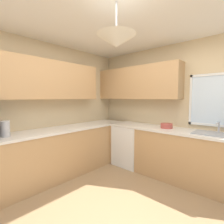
{
  "coord_description": "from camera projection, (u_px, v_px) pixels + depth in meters",
  "views": [
    {
      "loc": [
        1.25,
        -1.46,
        1.47
      ],
      "look_at": [
        -0.58,
        0.57,
        1.24
      ],
      "focal_mm": 26.93,
      "sensor_mm": 36.0,
      "label": 1
    }
  ],
  "objects": [
    {
      "name": "sink_assembly",
      "position": [
        217.0,
        134.0,
        2.62
      ],
      "size": [
        0.65,
        0.4,
        0.19
      ],
      "color": "#9EA0A5",
      "rests_on": "counter_run_back"
    },
    {
      "name": "kettle",
      "position": [
        5.0,
        129.0,
        2.45
      ],
      "size": [
        0.13,
        0.13,
        0.24
      ],
      "primitive_type": "cylinder",
      "color": "#B7B7BC",
      "rests_on": "counter_run_left"
    },
    {
      "name": "room_shell",
      "position": [
        103.0,
        78.0,
        2.84
      ],
      "size": [
        3.85,
        3.84,
        2.59
      ],
      "color": "beige",
      "rests_on": "ground_plane"
    },
    {
      "name": "bowl",
      "position": [
        167.0,
        126.0,
        3.16
      ],
      "size": [
        0.22,
        0.22,
        0.09
      ],
      "primitive_type": "cylinder",
      "color": "#B74C42",
      "rests_on": "counter_run_back"
    },
    {
      "name": "counter_run_left",
      "position": [
        51.0,
        154.0,
        3.04
      ],
      "size": [
        0.65,
        3.45,
        0.9
      ],
      "color": "tan",
      "rests_on": "ground_plane"
    },
    {
      "name": "ground_plane",
      "position": [
        116.0,
        220.0,
        2.04
      ],
      "size": [
        8.21,
        8.21,
        0.0
      ],
      "primitive_type": "plane",
      "color": "#997A56"
    },
    {
      "name": "dishwasher",
      "position": [
        130.0,
        145.0,
        3.72
      ],
      "size": [
        0.6,
        0.6,
        0.86
      ],
      "primitive_type": "cube",
      "color": "white",
      "rests_on": "ground_plane"
    },
    {
      "name": "counter_run_back",
      "position": [
        181.0,
        155.0,
        3.01
      ],
      "size": [
        2.94,
        0.65,
        0.9
      ],
      "color": "tan",
      "rests_on": "ground_plane"
    }
  ]
}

